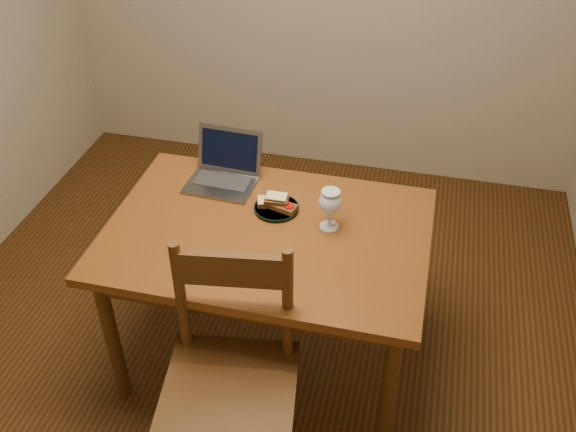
% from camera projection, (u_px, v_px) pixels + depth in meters
% --- Properties ---
extents(floor, '(3.20, 3.20, 0.02)m').
position_uv_depth(floor, '(255.00, 333.00, 3.14)').
color(floor, black).
rests_on(floor, ground).
extents(table, '(1.30, 0.90, 0.74)m').
position_uv_depth(table, '(267.00, 247.00, 2.64)').
color(table, '#47210B').
rests_on(table, floor).
extents(chair, '(0.53, 0.51, 0.50)m').
position_uv_depth(chair, '(230.00, 372.00, 2.27)').
color(chair, '#3F240D').
rests_on(chair, floor).
extents(plate, '(0.19, 0.19, 0.02)m').
position_uv_depth(plate, '(276.00, 208.00, 2.69)').
color(plate, black).
rests_on(plate, table).
extents(sandwich_cheese, '(0.11, 0.08, 0.03)m').
position_uv_depth(sandwich_cheese, '(270.00, 201.00, 2.69)').
color(sandwich_cheese, '#381E0C').
rests_on(sandwich_cheese, plate).
extents(sandwich_tomato, '(0.12, 0.09, 0.03)m').
position_uv_depth(sandwich_tomato, '(284.00, 206.00, 2.66)').
color(sandwich_tomato, '#381E0C').
rests_on(sandwich_tomato, plate).
extents(sandwich_top, '(0.10, 0.07, 0.03)m').
position_uv_depth(sandwich_top, '(277.00, 199.00, 2.67)').
color(sandwich_top, '#381E0C').
rests_on(sandwich_top, plate).
extents(milk_glass, '(0.09, 0.09, 0.18)m').
position_uv_depth(milk_glass, '(330.00, 209.00, 2.55)').
color(milk_glass, white).
rests_on(milk_glass, table).
extents(laptop, '(0.31, 0.28, 0.21)m').
position_uv_depth(laptop, '(225.00, 168.00, 2.85)').
color(laptop, slate).
rests_on(laptop, table).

